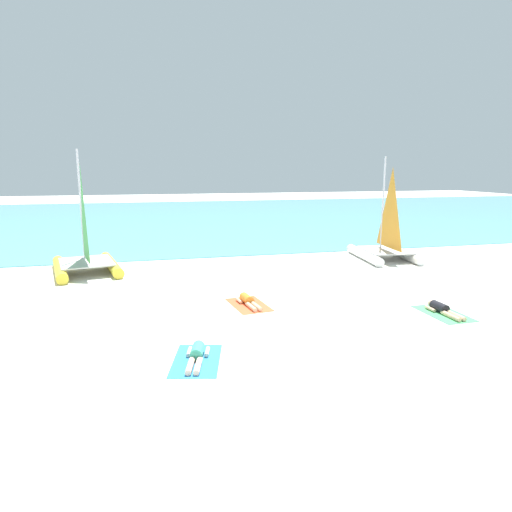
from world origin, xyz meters
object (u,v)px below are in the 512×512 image
sailboat_white (385,244)px  towel_middle (249,305)px  towel_left (197,360)px  sunbather_left (197,354)px  sunbather_middle (248,301)px  sunbather_right (442,309)px  towel_right (443,314)px  sailboat_yellow (86,255)px

sailboat_white → towel_middle: (-8.40, -5.84, -0.75)m
sailboat_white → towel_left: 14.48m
sailboat_white → sunbather_left: 14.42m
sunbather_left → sunbather_middle: bearing=74.7°
sailboat_white → towel_left: sailboat_white is taller
sunbather_right → towel_right: bearing=-90.0°
sunbather_middle → towel_right: (5.76, -2.46, -0.13)m
sailboat_yellow → towel_left: size_ratio=2.81×
sailboat_yellow → sunbather_right: sailboat_yellow is taller
sailboat_yellow → towel_right: bearing=-48.8°
towel_left → sunbather_right: (7.96, 1.67, 0.13)m
sunbather_left → towel_right: (7.94, 1.53, -0.13)m
sunbather_left → towel_middle: size_ratio=0.82×
sailboat_white → towel_right: bearing=-102.0°
towel_left → sunbather_middle: 4.62m
towel_left → sunbather_middle: bearing=61.5°
sailboat_white → sunbather_left: (-10.60, -9.76, -0.63)m
sunbather_middle → sunbather_right: same height
sunbather_middle → towel_left: bearing=-126.0°
towel_middle → towel_right: same height
sunbather_left → towel_middle: sunbather_left is taller
sunbather_right → sailboat_white: bearing=70.7°
towel_middle → sunbather_middle: bearing=97.4°
sailboat_yellow → sunbather_right: 14.48m
towel_right → sunbather_middle: bearing=156.9°
sailboat_yellow → towel_middle: sailboat_yellow is taller
sailboat_yellow → sunbather_middle: 8.59m
sunbather_middle → sailboat_yellow: bearing=125.4°
sunbather_left → towel_right: sunbather_left is taller
sailboat_white → sunbather_right: bearing=-102.1°
sailboat_yellow → towel_left: sailboat_yellow is taller
towel_middle → sunbather_right: size_ratio=1.22×
towel_left → sunbather_left: bearing=76.6°
sunbather_left → sunbather_right: (7.94, 1.60, 0.00)m
sailboat_yellow → sailboat_white: size_ratio=1.05×
towel_left → sunbather_middle: (2.20, 4.06, 0.13)m
sunbather_left → towel_middle: 4.50m
sailboat_white → towel_right: sailboat_white is taller
sunbather_left → sailboat_yellow: bearing=122.9°
sailboat_yellow → towel_right: size_ratio=2.81×
sailboat_yellow → sunbather_left: size_ratio=3.42×
sailboat_white → sailboat_yellow: bearing=-176.1°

